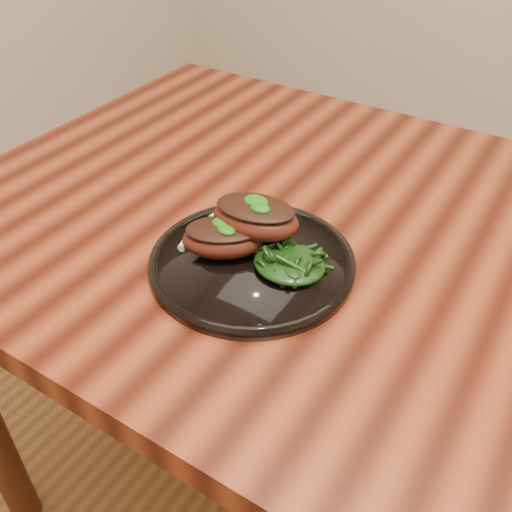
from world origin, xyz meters
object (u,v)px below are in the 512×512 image
Objects in this scene: desk at (492,332)px; lamb_chop_front at (223,237)px; greens_heap at (290,260)px; plate at (252,262)px.

desk is 13.23× the size of lamb_chop_front.
lamb_chop_front is at bearing -155.21° from desk.
lamb_chop_front is (-0.32, -0.15, 0.12)m from desk.
desk is 17.89× the size of greens_heap.
desk is 0.33m from plate.
plate is (-0.28, -0.14, 0.09)m from desk.
greens_heap is at bearing 9.00° from lamb_chop_front.
lamb_chop_front is at bearing -165.99° from plate.
desk is 0.29m from greens_heap.
desk is 0.37m from lamb_chop_front.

